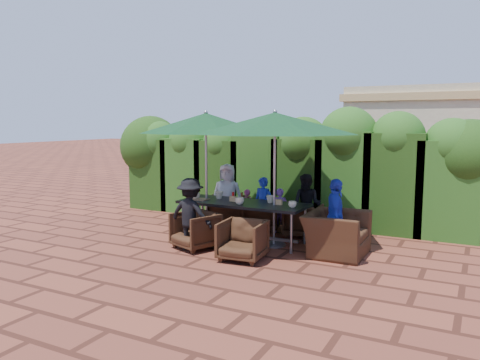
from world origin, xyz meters
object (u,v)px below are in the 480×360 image
at_px(chair_far_left, 226,210).
at_px(chair_far_right, 303,219).
at_px(chair_end_right, 337,227).
at_px(chair_near_right, 242,238).
at_px(chair_near_left, 195,229).
at_px(chair_far_mid, 262,212).
at_px(umbrella_left, 206,123).
at_px(dining_table, 243,206).
at_px(umbrella_right, 275,123).

xyz_separation_m(chair_far_left, chair_far_right, (1.72, 0.03, -0.02)).
relative_size(chair_far_left, chair_end_right, 0.68).
bearing_deg(chair_near_right, chair_near_left, 161.87).
xyz_separation_m(chair_far_left, chair_near_left, (0.32, -1.70, -0.02)).
height_order(chair_far_mid, chair_near_right, chair_far_mid).
relative_size(chair_far_left, chair_near_left, 1.05).
bearing_deg(umbrella_left, chair_near_right, -37.88).
xyz_separation_m(dining_table, umbrella_left, (-0.76, -0.05, 1.54)).
height_order(chair_near_left, chair_end_right, chair_end_right).
bearing_deg(dining_table, umbrella_right, -0.48).
xyz_separation_m(umbrella_left, chair_far_mid, (0.69, 1.06, -1.84)).
distance_m(dining_table, chair_near_left, 1.03).
relative_size(chair_far_right, chair_near_right, 0.99).
relative_size(dining_table, chair_near_right, 3.38).
bearing_deg(chair_far_right, chair_near_left, 43.58).
distance_m(umbrella_right, chair_near_left, 2.34).
distance_m(chair_near_left, chair_near_right, 1.09).
relative_size(chair_near_left, chair_near_right, 1.00).
height_order(chair_near_left, chair_near_right, same).
height_order(chair_far_left, chair_far_right, chair_far_left).
relative_size(dining_table, umbrella_right, 0.81).
bearing_deg(chair_near_right, chair_far_left, 119.95).
height_order(umbrella_right, chair_far_mid, umbrella_right).
bearing_deg(chair_near_left, umbrella_right, 56.27).
height_order(dining_table, chair_near_right, dining_table).
bearing_deg(chair_end_right, dining_table, 87.81).
bearing_deg(chair_far_right, chair_far_left, -6.48).
bearing_deg(chair_near_left, chair_far_left, 121.53).
xyz_separation_m(umbrella_right, chair_near_left, (-1.16, -0.83, -1.86)).
bearing_deg(umbrella_left, chair_near_left, -72.63).
bearing_deg(chair_end_right, umbrella_right, 87.21).
distance_m(chair_far_mid, chair_far_right, 0.96).
xyz_separation_m(chair_far_right, chair_end_right, (0.93, -0.94, 0.13)).
bearing_deg(umbrella_left, umbrella_right, 1.87).
bearing_deg(chair_far_mid, chair_far_right, 157.60).
xyz_separation_m(umbrella_left, umbrella_right, (1.40, 0.05, 0.00)).
distance_m(umbrella_left, chair_near_right, 2.48).
relative_size(chair_near_left, chair_end_right, 0.65).
bearing_deg(umbrella_right, chair_near_right, -95.33).
distance_m(dining_table, chair_near_right, 1.24).
bearing_deg(dining_table, umbrella_left, -176.16).
xyz_separation_m(dining_table, chair_end_right, (1.81, -0.05, -0.19)).
xyz_separation_m(dining_table, chair_far_right, (0.88, 0.89, -0.32)).
relative_size(chair_far_mid, chair_end_right, 0.67).
relative_size(umbrella_right, chair_end_right, 2.71).
bearing_deg(umbrella_right, umbrella_left, -178.13).
xyz_separation_m(chair_far_mid, chair_far_right, (0.95, -0.12, -0.02)).
distance_m(chair_far_mid, chair_near_left, 1.90).
xyz_separation_m(chair_near_left, chair_near_right, (1.06, -0.23, 0.00)).
bearing_deg(umbrella_left, chair_end_right, 0.03).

